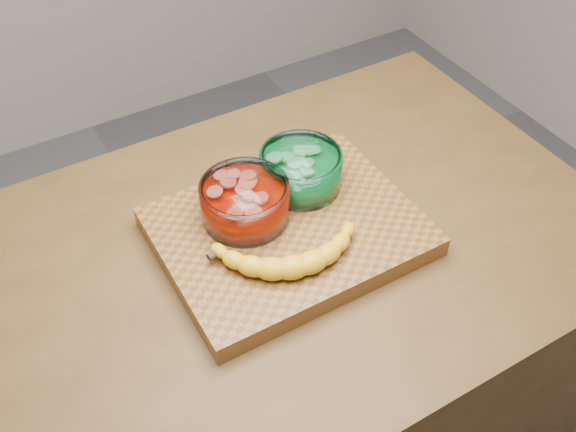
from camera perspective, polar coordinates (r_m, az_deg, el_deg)
counter at (r=1.53m, az=0.00°, el=-13.56°), size 1.20×0.80×0.90m
cutting_board at (r=1.15m, az=0.00°, el=-1.40°), size 0.45×0.35×0.04m
bowl_red at (r=1.13m, az=-3.84°, el=1.26°), size 0.16×0.16×0.07m
bowl_green at (r=1.19m, az=1.14°, el=4.10°), size 0.15×0.15×0.07m
banana at (r=1.08m, az=0.08°, el=-2.69°), size 0.28×0.16×0.04m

